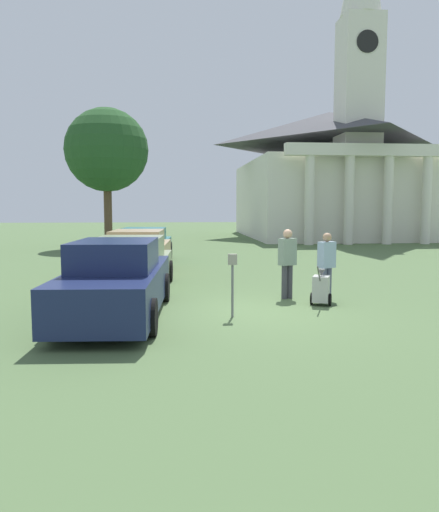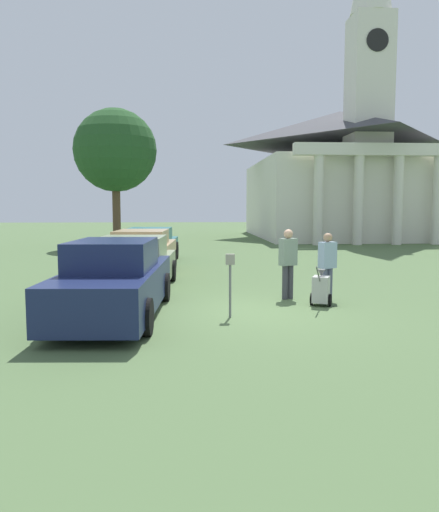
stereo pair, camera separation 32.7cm
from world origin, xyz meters
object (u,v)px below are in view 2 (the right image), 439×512
Objects in this scene: parked_car_sage at (133,265)px; person_supervisor at (327,263)px; parked_car_tan at (143,254)px; person_worker at (288,259)px; parked_car_navy at (115,281)px; church at (340,170)px; parking_meter at (230,273)px; parked_car_teal at (150,246)px; equipment_cart at (321,289)px.

parked_car_sage is 5.26m from person_supervisor.
parked_car_tan is 6.14m from person_worker.
person_worker is at bearing -46.45° from person_supervisor.
parked_car_navy is at bearing -86.60° from parked_car_tan.
person_supervisor is at bearing -18.82° from parked_car_sage.
church reaches higher than parked_car_tan.
parked_car_tan is 7.05m from parking_meter.
parked_car_teal is 5.14× the size of equipment_cart.
person_supervisor is at bearing 86.14° from equipment_cart.
parking_meter is 2.50m from equipment_cart.
person_supervisor is at bearing -56.38° from parked_car_teal.
parked_car_teal is 10.30m from parking_meter.
parked_car_sage is at bearing -86.61° from parked_car_tan.
parked_car_teal is (-0.00, 3.38, -0.03)m from parked_car_tan.
person_supervisor is 0.08× the size of church.
equipment_cart is at bearing 25.97° from parking_meter.
parked_car_tan is at bearing -86.59° from parked_car_teal.
person_worker is at bearing -60.38° from parked_car_teal.
equipment_cart is 0.05× the size of church.
parking_meter is at bearing -111.54° from church.
parking_meter reaches higher than equipment_cart.
person_supervisor reaches higher than parked_car_tan.
parked_car_navy is 4.32m from person_worker.
equipment_cart is at bearing -59.60° from parked_car_teal.
parking_meter is (2.37, -3.65, 0.25)m from parked_car_sage.
person_supervisor is 26.14m from church.
person_worker reaches higher than parked_car_navy.
parked_car_tan is 23.78m from church.
person_worker reaches higher than parking_meter.
parked_car_navy is 0.26× the size of church.
parked_car_tan reaches higher than equipment_cart.
equipment_cart is at bearing 13.40° from parked_car_navy.
person_supervisor is (4.87, -4.98, 0.23)m from parked_car_tan.
church is at bearing 67.31° from parked_car_navy.
person_worker is at bearing 146.96° from equipment_cart.
person_worker is at bearing -109.84° from church.
church is (12.74, 16.25, 4.27)m from parked_car_teal.
parked_car_sage is 4.36m from parking_meter.
person_worker is at bearing 50.84° from parking_meter.
church is at bearing -136.24° from person_worker.
parked_car_tan is 3.06× the size of person_worker.
church is (12.74, 26.00, 4.21)m from parked_car_navy.
parked_car_navy is 3.23× the size of person_supervisor.
person_worker is (3.97, -1.69, 0.32)m from parked_car_sage.
parked_car_teal is 0.25× the size of church.
church reaches higher than parking_meter.
equipment_cart is (4.56, -8.95, -0.29)m from parked_car_teal.
parked_car_sage is (0.00, 3.39, -0.06)m from parked_car_navy.
church is at bearing 95.38° from equipment_cart.
parked_car_tan is at bearing 93.40° from parked_car_navy.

